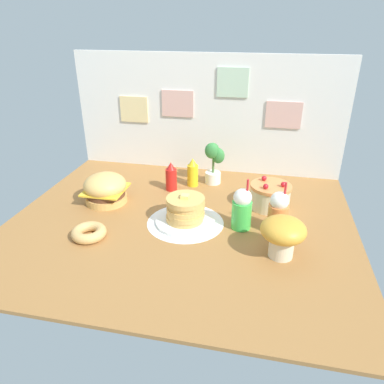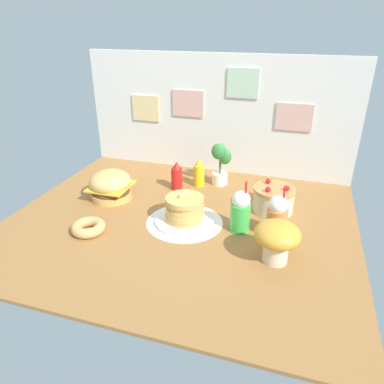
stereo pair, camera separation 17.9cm
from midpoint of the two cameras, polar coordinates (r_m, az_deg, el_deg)
ground_plane at (r=2.15m, az=-4.22°, el=-4.95°), size 2.03×1.71×0.02m
back_wall at (r=2.75m, az=0.40°, el=12.24°), size 2.03×0.04×0.88m
doily_mat at (r=2.13m, az=-3.46°, el=-4.89°), size 0.45×0.45×0.00m
burger at (r=2.42m, az=-15.65°, el=0.46°), size 0.27×0.27×0.20m
pancake_stack at (r=2.10m, az=-3.49°, el=-3.15°), size 0.35×0.35×0.18m
layer_cake at (r=2.30m, az=10.13°, el=-0.63°), size 0.26×0.26×0.19m
ketchup_bottle at (r=2.50m, az=-5.37°, el=2.32°), size 0.08×0.08×0.21m
mustard_bottle at (r=2.56m, az=-1.89°, el=2.98°), size 0.08×0.08×0.21m
cream_soda_cup at (r=2.03m, az=5.44°, el=-2.74°), size 0.11×0.11×0.31m
orange_float_cup at (r=2.03m, az=11.09°, el=-3.23°), size 0.11×0.11×0.31m
donut_pink_glaze at (r=2.09m, az=-18.44°, el=-6.15°), size 0.19×0.19×0.06m
potted_plant at (r=2.57m, az=1.48°, el=4.84°), size 0.14×0.13×0.31m
mushroom_stool at (r=1.82m, az=11.51°, el=-6.52°), size 0.23×0.23×0.22m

